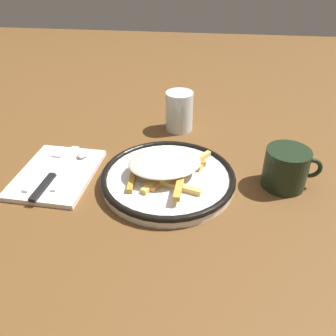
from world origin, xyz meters
TOP-DOWN VIEW (x-y plane):
  - ground_plane at (0.00, 0.00)m, footprint 2.60×2.60m
  - plate at (0.00, 0.00)m, footprint 0.28×0.28m
  - fries_heap at (-0.00, 0.00)m, footprint 0.18×0.18m
  - napkin at (-0.24, -0.00)m, footprint 0.16×0.21m
  - fork at (-0.27, 0.01)m, footprint 0.03×0.18m
  - knife at (-0.24, -0.02)m, footprint 0.03×0.21m
  - spoon at (-0.21, 0.03)m, footprint 0.04×0.15m
  - water_glass at (0.00, 0.25)m, footprint 0.07×0.07m
  - coffee_mug at (0.24, 0.02)m, footprint 0.12×0.09m

SIDE VIEW (x-z plane):
  - ground_plane at x=0.00m, z-range 0.00..0.00m
  - napkin at x=-0.24m, z-range 0.00..0.01m
  - fork at x=-0.27m, z-range 0.01..0.02m
  - knife at x=-0.24m, z-range 0.01..0.02m
  - plate at x=0.00m, z-range 0.00..0.03m
  - spoon at x=-0.21m, z-range 0.01..0.02m
  - fries_heap at x=0.00m, z-range 0.02..0.06m
  - coffee_mug at x=0.24m, z-range 0.00..0.08m
  - water_glass at x=0.00m, z-range 0.00..0.10m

